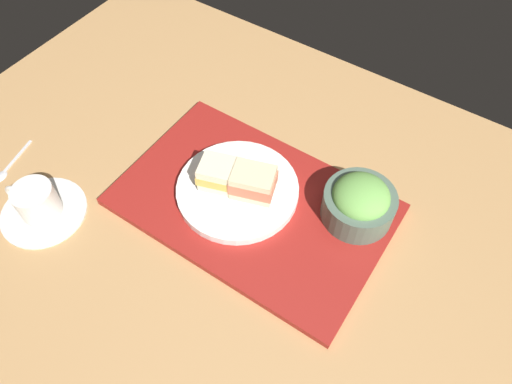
{
  "coord_description": "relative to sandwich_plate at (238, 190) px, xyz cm",
  "views": [
    {
      "loc": [
        -21.56,
        32.2,
        69.66
      ],
      "look_at": [
        4.06,
        -6.19,
        5.0
      ],
      "focal_mm": 33.52,
      "sensor_mm": 36.0,
      "label": 1
    }
  ],
  "objects": [
    {
      "name": "ground_plane",
      "position": [
        -8.1,
        6.46,
        -3.71
      ],
      "size": [
        140.0,
        100.0,
        3.0
      ],
      "primitive_type": "cube",
      "color": "tan"
    },
    {
      "name": "serving_tray",
      "position": [
        -3.36,
        0.22,
        -1.5
      ],
      "size": [
        45.93,
        29.29,
        1.43
      ],
      "primitive_type": "cube",
      "color": "maroon",
      "rests_on": "ground_plane"
    },
    {
      "name": "sandwich_plate",
      "position": [
        0.0,
        0.0,
        0.0
      ],
      "size": [
        21.32,
        21.32,
        1.57
      ],
      "primitive_type": "cylinder",
      "color": "white",
      "rests_on": "serving_tray"
    },
    {
      "name": "sandwich_near",
      "position": [
        -2.76,
        -0.78,
        3.34
      ],
      "size": [
        8.68,
        7.35,
        5.11
      ],
      "color": "beige",
      "rests_on": "sandwich_plate"
    },
    {
      "name": "sandwich_far",
      "position": [
        2.76,
        0.78,
        3.23
      ],
      "size": [
        8.76,
        7.43,
        4.9
      ],
      "color": "beige",
      "rests_on": "sandwich_plate"
    },
    {
      "name": "salad_bowl",
      "position": [
        -19.3,
        -7.39,
        2.86
      ],
      "size": [
        12.05,
        12.05,
        7.89
      ],
      "color": "#4C6051",
      "rests_on": "serving_tray"
    },
    {
      "name": "coffee_cup",
      "position": [
        26.26,
        21.45,
        0.33
      ],
      "size": [
        14.73,
        14.73,
        6.51
      ],
      "color": "silver",
      "rests_on": "ground_plane"
    },
    {
      "name": "teaspoon",
      "position": [
        39.25,
        18.91,
        -1.86
      ],
      "size": [
        3.69,
        10.63,
        0.8
      ],
      "color": "silver",
      "rests_on": "ground_plane"
    }
  ]
}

